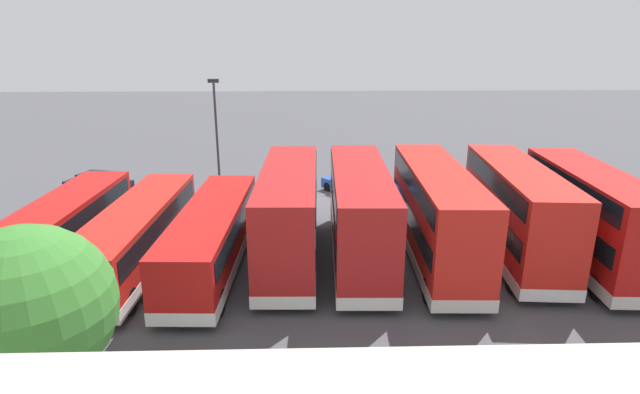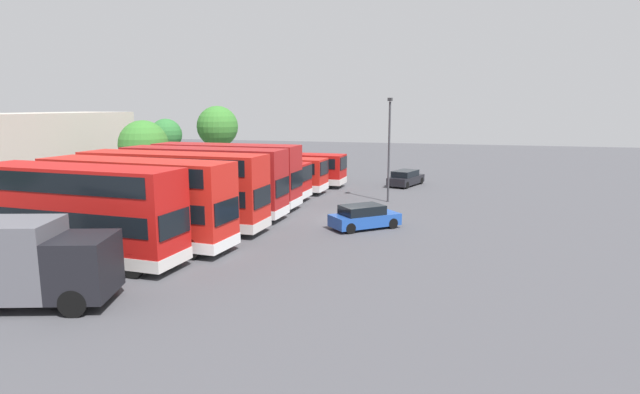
{
  "view_description": "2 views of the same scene",
  "coord_description": "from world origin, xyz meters",
  "px_view_note": "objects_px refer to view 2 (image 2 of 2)",
  "views": [
    {
      "loc": [
        0.97,
        31.98,
        10.52
      ],
      "look_at": [
        0.19,
        4.62,
        1.73
      ],
      "focal_mm": 28.25,
      "sensor_mm": 36.0,
      "label": 1
    },
    {
      "loc": [
        -32.16,
        -7.04,
        7.29
      ],
      "look_at": [
        -0.32,
        1.72,
        1.45
      ],
      "focal_mm": 29.14,
      "sensor_mm": 36.0,
      "label": 2
    }
  ],
  "objects_px": {
    "bus_single_deck_seventh": "(259,173)",
    "car_small_green": "(364,217)",
    "bus_double_decker_fifth": "(227,174)",
    "car_hatchback_silver": "(406,178)",
    "bus_single_deck_sixth": "(238,178)",
    "bus_double_decker_near_end": "(79,211)",
    "bus_double_decker_third": "(173,188)",
    "lamp_post_tall": "(389,142)",
    "bus_double_decker_fourth": "(204,180)",
    "bus_double_decker_second": "(137,200)",
    "bus_single_deck_far_end": "(283,168)",
    "box_truck_blue": "(3,261)"
  },
  "relations": [
    {
      "from": "bus_double_decker_second",
      "to": "bus_single_deck_sixth",
      "type": "distance_m",
      "value": 14.69
    },
    {
      "from": "bus_double_decker_near_end",
      "to": "bus_single_deck_seventh",
      "type": "relative_size",
      "value": 0.88
    },
    {
      "from": "bus_double_decker_fourth",
      "to": "bus_single_deck_far_end",
      "type": "distance_m",
      "value": 14.43
    },
    {
      "from": "bus_double_decker_fourth",
      "to": "car_small_green",
      "type": "distance_m",
      "value": 10.99
    },
    {
      "from": "bus_double_decker_near_end",
      "to": "bus_double_decker_second",
      "type": "relative_size",
      "value": 0.97
    },
    {
      "from": "bus_double_decker_fifth",
      "to": "bus_single_deck_far_end",
      "type": "relative_size",
      "value": 0.93
    },
    {
      "from": "bus_double_decker_fifth",
      "to": "car_hatchback_silver",
      "type": "bearing_deg",
      "value": -39.91
    },
    {
      "from": "bus_single_deck_seventh",
      "to": "bus_single_deck_far_end",
      "type": "distance_m",
      "value": 3.96
    },
    {
      "from": "bus_double_decker_second",
      "to": "bus_single_deck_far_end",
      "type": "relative_size",
      "value": 0.93
    },
    {
      "from": "bus_double_decker_near_end",
      "to": "bus_double_decker_third",
      "type": "height_order",
      "value": "same"
    },
    {
      "from": "bus_single_deck_far_end",
      "to": "lamp_post_tall",
      "type": "height_order",
      "value": "lamp_post_tall"
    },
    {
      "from": "bus_double_decker_fourth",
      "to": "bus_single_deck_far_end",
      "type": "height_order",
      "value": "bus_double_decker_fourth"
    },
    {
      "from": "bus_single_deck_sixth",
      "to": "bus_double_decker_third",
      "type": "bearing_deg",
      "value": -176.71
    },
    {
      "from": "bus_double_decker_near_end",
      "to": "bus_single_deck_sixth",
      "type": "xyz_separation_m",
      "value": [
        17.82,
        0.04,
        -0.82
      ]
    },
    {
      "from": "bus_single_deck_seventh",
      "to": "bus_double_decker_fifth",
      "type": "bearing_deg",
      "value": -176.69
    },
    {
      "from": "bus_double_decker_fourth",
      "to": "lamp_post_tall",
      "type": "bearing_deg",
      "value": -52.09
    },
    {
      "from": "bus_double_decker_near_end",
      "to": "bus_double_decker_fourth",
      "type": "xyz_separation_m",
      "value": [
        10.84,
        -0.66,
        0.0
      ]
    },
    {
      "from": "bus_single_deck_sixth",
      "to": "lamp_post_tall",
      "type": "bearing_deg",
      "value": -82.35
    },
    {
      "from": "bus_double_decker_fifth",
      "to": "bus_single_deck_sixth",
      "type": "relative_size",
      "value": 0.93
    },
    {
      "from": "bus_double_decker_near_end",
      "to": "lamp_post_tall",
      "type": "distance_m",
      "value": 22.72
    },
    {
      "from": "bus_single_deck_sixth",
      "to": "bus_double_decker_fourth",
      "type": "bearing_deg",
      "value": -174.3
    },
    {
      "from": "bus_double_decker_second",
      "to": "car_small_green",
      "type": "xyz_separation_m",
      "value": [
        7.07,
        -10.63,
        -1.75
      ]
    },
    {
      "from": "bus_single_deck_sixth",
      "to": "bus_single_deck_seventh",
      "type": "distance_m",
      "value": 3.56
    },
    {
      "from": "bus_double_decker_third",
      "to": "bus_single_deck_far_end",
      "type": "xyz_separation_m",
      "value": [
        18.08,
        -0.5,
        -0.83
      ]
    },
    {
      "from": "bus_double_decker_near_end",
      "to": "car_hatchback_silver",
      "type": "bearing_deg",
      "value": -23.44
    },
    {
      "from": "bus_double_decker_fourth",
      "to": "bus_single_deck_seventh",
      "type": "relative_size",
      "value": 0.94
    },
    {
      "from": "bus_double_decker_fourth",
      "to": "car_hatchback_silver",
      "type": "bearing_deg",
      "value": -33.86
    },
    {
      "from": "bus_double_decker_second",
      "to": "lamp_post_tall",
      "type": "relative_size",
      "value": 1.38
    },
    {
      "from": "bus_double_decker_fifth",
      "to": "bus_single_deck_far_end",
      "type": "height_order",
      "value": "bus_double_decker_fifth"
    },
    {
      "from": "bus_double_decker_fifth",
      "to": "bus_single_deck_sixth",
      "type": "height_order",
      "value": "bus_double_decker_fifth"
    },
    {
      "from": "bus_single_deck_sixth",
      "to": "box_truck_blue",
      "type": "xyz_separation_m",
      "value": [
        -23.09,
        -1.08,
        0.08
      ]
    },
    {
      "from": "bus_double_decker_near_end",
      "to": "bus_double_decker_second",
      "type": "distance_m",
      "value": 3.3
    },
    {
      "from": "bus_double_decker_near_end",
      "to": "lamp_post_tall",
      "type": "xyz_separation_m",
      "value": [
        19.39,
        -11.65,
        2.15
      ]
    },
    {
      "from": "bus_double_decker_fourth",
      "to": "bus_single_deck_sixth",
      "type": "relative_size",
      "value": 0.96
    },
    {
      "from": "bus_single_deck_far_end",
      "to": "box_truck_blue",
      "type": "bearing_deg",
      "value": 179.94
    },
    {
      "from": "bus_double_decker_fourth",
      "to": "car_small_green",
      "type": "bearing_deg",
      "value": -93.05
    },
    {
      "from": "bus_double_decker_second",
      "to": "box_truck_blue",
      "type": "xyz_separation_m",
      "value": [
        -8.45,
        -0.19,
        -0.74
      ]
    },
    {
      "from": "bus_single_deck_far_end",
      "to": "bus_double_decker_third",
      "type": "bearing_deg",
      "value": 178.41
    },
    {
      "from": "bus_double_decker_third",
      "to": "car_small_green",
      "type": "height_order",
      "value": "bus_double_decker_third"
    },
    {
      "from": "bus_double_decker_second",
      "to": "bus_double_decker_third",
      "type": "bearing_deg",
      "value": 4.05
    },
    {
      "from": "bus_double_decker_fourth",
      "to": "box_truck_blue",
      "type": "distance_m",
      "value": 16.12
    },
    {
      "from": "bus_double_decker_near_end",
      "to": "car_hatchback_silver",
      "type": "distance_m",
      "value": 30.41
    },
    {
      "from": "bus_single_deck_sixth",
      "to": "box_truck_blue",
      "type": "bearing_deg",
      "value": -177.32
    },
    {
      "from": "bus_double_decker_fourth",
      "to": "car_small_green",
      "type": "xyz_separation_m",
      "value": [
        -0.58,
        -10.83,
        -1.75
      ]
    },
    {
      "from": "bus_single_deck_seventh",
      "to": "car_small_green",
      "type": "height_order",
      "value": "bus_single_deck_seventh"
    },
    {
      "from": "bus_double_decker_near_end",
      "to": "car_small_green",
      "type": "relative_size",
      "value": 2.44
    },
    {
      "from": "bus_double_decker_second",
      "to": "bus_double_decker_fifth",
      "type": "height_order",
      "value": "same"
    },
    {
      "from": "bus_double_decker_fourth",
      "to": "lamp_post_tall",
      "type": "height_order",
      "value": "lamp_post_tall"
    },
    {
      "from": "bus_single_deck_far_end",
      "to": "bus_double_decker_fifth",
      "type": "bearing_deg",
      "value": 177.94
    },
    {
      "from": "car_hatchback_silver",
      "to": "bus_double_decker_fifth",
      "type": "bearing_deg",
      "value": 140.09
    }
  ]
}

